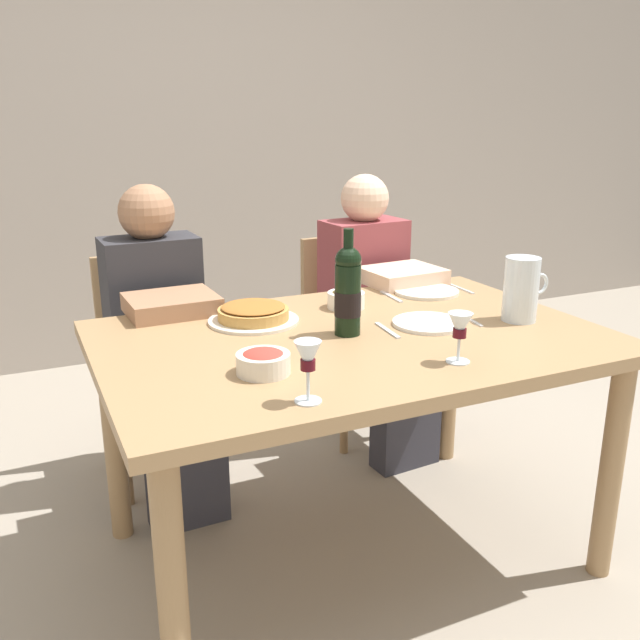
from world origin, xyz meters
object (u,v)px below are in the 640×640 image
Objects in this scene: chair_left at (150,351)px; diner_right at (378,308)px; dinner_plate_left_setting at (429,323)px; diner_left at (163,340)px; olive_bowl at (346,298)px; wine_glass_right_diner at (308,360)px; dinner_plate_right_setting at (426,291)px; baked_tart at (253,314)px; salad_bowl at (263,361)px; water_pitcher at (521,293)px; wine_bottle at (348,291)px; wine_glass_left_diner at (460,328)px; chair_right at (348,321)px; dining_table at (353,364)px.

diner_right reaches higher than chair_left.
diner_left is (-0.71, 0.64, -0.15)m from dinner_plate_left_setting.
wine_glass_right_diner is (-0.44, -0.67, 0.07)m from olive_bowl.
chair_left is at bearing 150.17° from dinner_plate_right_setting.
diner_left is (-0.22, 0.38, -0.17)m from baked_tart.
diner_right is at bearing 46.03° from salad_bowl.
water_pitcher reaches higher than baked_tart.
water_pitcher is 1.61× the size of olive_bowl.
water_pitcher is 1.48× the size of salad_bowl.
salad_bowl is 1.09× the size of olive_bowl.
olive_bowl is 0.37m from dinner_plate_right_setting.
wine_glass_right_diner is at bearing -146.55° from dinner_plate_left_setting.
water_pitcher is 0.86× the size of dinner_plate_right_setting.
olive_bowl is 0.86× the size of wine_glass_right_diner.
wine_bottle is 0.38m from wine_glass_left_diner.
chair_left is (-0.60, 1.19, -0.36)m from wine_glass_left_diner.
dinner_plate_right_setting is at bearing 63.29° from wine_glass_left_diner.
wine_glass_left_diner is at bearing 71.90° from chair_right.
dinner_plate_right_setting is at bearing 32.85° from wine_bottle.
wine_glass_right_diner is 1.09m from dinner_plate_right_setting.
diner_right reaches higher than wine_glass_right_diner.
diner_left is (-0.12, 1.02, -0.25)m from wine_glass_right_diner.
wine_bottle reaches higher than chair_left.
dinner_plate_left_setting is at bearing 33.45° from wine_glass_right_diner.
baked_tart is 0.25× the size of diner_right.
diner_right reaches higher than baked_tart.
diner_right is (-0.09, 0.75, -0.23)m from water_pitcher.
baked_tart is at bearing 39.47° from chair_right.
diner_left is 1.33× the size of chair_right.
olive_bowl is at bearing 56.91° from wine_glass_right_diner.
salad_bowl reaches higher than baked_tart.
baked_tart is (-0.23, 0.25, 0.12)m from dining_table.
dinner_plate_right_setting is at bearing 57.84° from dinner_plate_left_setting.
dinner_plate_left_setting is 0.95× the size of dinner_plate_right_setting.
dinner_plate_left_setting is 1.16m from chair_left.
wine_glass_left_diner is 0.60× the size of dinner_plate_left_setting.
salad_bowl is at bearing -174.00° from water_pitcher.
olive_bowl is at bearing 43.79° from diner_right.
dinner_plate_left_setting is at bearing 69.84° from wine_glass_left_diner.
wine_glass_right_diner is at bearing 54.93° from chair_right.
dinner_plate_left_setting is at bearing 69.20° from diner_right.
diner_left reaches higher than chair_right.
chair_left is at bearing 136.56° from water_pitcher.
wine_glass_right_diner is 1.34m from diner_right.
wine_glass_left_diner is 0.74m from dinner_plate_right_setting.
chair_right is (-0.03, 0.57, -0.27)m from dinner_plate_right_setting.
wine_glass_right_diner is 1.06m from diner_left.
diner_right is (0.69, 0.41, -0.17)m from baked_tart.
chair_right is 0.26m from diner_right.
chair_left is 0.75× the size of diner_right.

